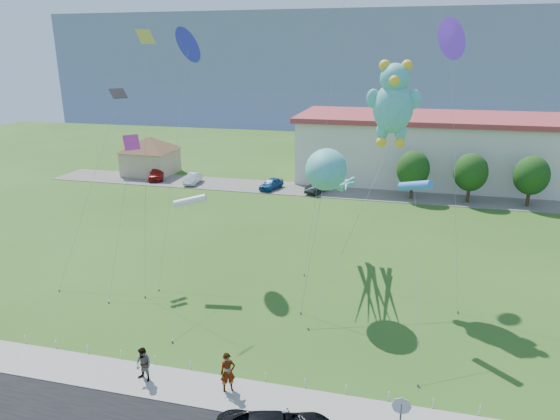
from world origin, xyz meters
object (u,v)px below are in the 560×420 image
at_px(parked_car_red, 157,173).
at_px(octopus_kite, 329,177).
at_px(stop_sign, 401,411).
at_px(warehouse, 550,153).
at_px(pedestrian_right, 144,365).
at_px(parked_car_blue, 271,184).
at_px(pedestrian_left, 228,372).
at_px(teddy_bear_kite, 393,102).
at_px(pavilion, 150,152).
at_px(parked_car_black, 318,186).
at_px(parked_car_silver, 193,179).

relative_size(parked_car_red, octopus_kite, 0.44).
bearing_deg(stop_sign, warehouse, 71.10).
xyz_separation_m(stop_sign, pedestrian_right, (-12.30, 1.43, -0.88)).
height_order(pedestrian_right, parked_car_blue, pedestrian_right).
bearing_deg(pedestrian_right, parked_car_blue, 110.03).
height_order(pedestrian_left, teddy_bear_kite, teddy_bear_kite).
bearing_deg(pavilion, parked_car_blue, -12.40).
distance_m(parked_car_blue, parked_car_black, 5.64).
bearing_deg(parked_car_black, parked_car_red, -166.06).
height_order(pavilion, pedestrian_left, pavilion).
height_order(warehouse, parked_car_silver, warehouse).
height_order(parked_car_black, teddy_bear_kite, teddy_bear_kite).
bearing_deg(stop_sign, teddy_bear_kite, 95.37).
bearing_deg(pedestrian_left, pavilion, 92.37).
bearing_deg(octopus_kite, pedestrian_left, -101.92).
bearing_deg(teddy_bear_kite, parked_car_red, 142.11).
relative_size(stop_sign, octopus_kite, 0.24).
height_order(parked_car_red, parked_car_blue, parked_car_red).
height_order(pedestrian_right, parked_car_black, pedestrian_right).
xyz_separation_m(pavilion, parked_car_black, (23.45, -3.91, -2.28)).
distance_m(pedestrian_left, pedestrian_right, 4.30).
height_order(pavilion, octopus_kite, octopus_kite).
bearing_deg(pavilion, parked_car_red, -49.81).
height_order(parked_car_silver, parked_car_black, parked_car_black).
height_order(stop_sign, pedestrian_left, stop_sign).
distance_m(stop_sign, parked_car_red, 50.40).
xyz_separation_m(pedestrian_right, teddy_bear_kite, (10.76, 14.99, 11.58)).
bearing_deg(pedestrian_right, parked_car_black, 101.29).
bearing_deg(pedestrian_left, pedestrian_right, 153.72).
relative_size(parked_car_red, parked_car_blue, 1.21).
height_order(parked_car_silver, octopus_kite, octopus_kite).
distance_m(parked_car_red, octopus_kite, 36.70).
distance_m(stop_sign, parked_car_silver, 46.33).
bearing_deg(pavilion, parked_car_black, -9.47).
distance_m(stop_sign, parked_car_black, 39.61).
distance_m(stop_sign, pedestrian_left, 8.22).
distance_m(parked_car_black, teddy_bear_kite, 26.28).
bearing_deg(pedestrian_left, parked_car_silver, 86.05).
distance_m(parked_car_silver, teddy_bear_kite, 34.87).
bearing_deg(pedestrian_right, warehouse, 73.15).
bearing_deg(stop_sign, parked_car_blue, 112.29).
bearing_deg(stop_sign, parked_car_black, 104.71).
bearing_deg(parked_car_red, parked_car_black, -21.91).
xyz_separation_m(parked_car_blue, octopus_kite, (10.39, -23.76, 7.06)).
bearing_deg(parked_car_blue, pavilion, -175.49).
distance_m(pedestrian_left, parked_car_black, 36.66).
distance_m(pedestrian_left, octopus_kite, 14.71).
bearing_deg(parked_car_blue, octopus_kite, -49.48).
distance_m(pedestrian_right, teddy_bear_kite, 21.79).
relative_size(stop_sign, pedestrian_left, 1.25).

